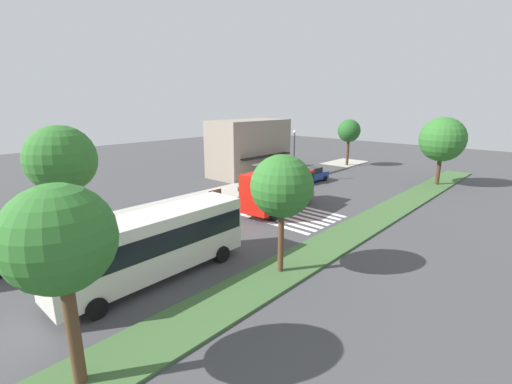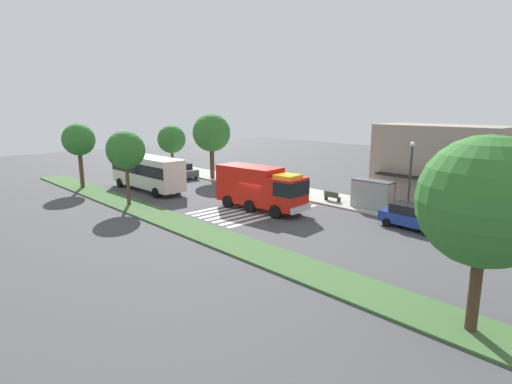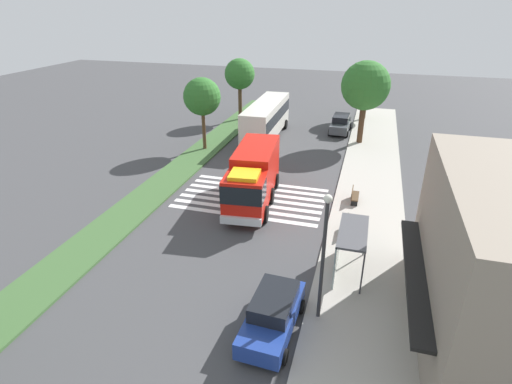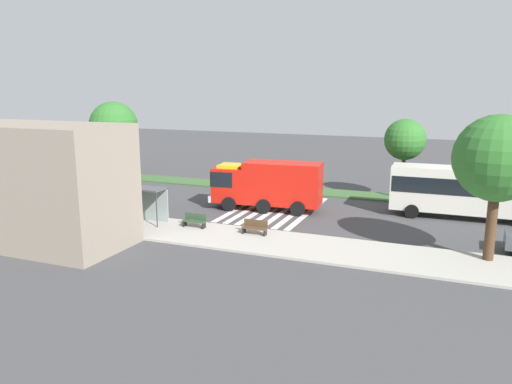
{
  "view_description": "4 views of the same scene",
  "coord_description": "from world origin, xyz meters",
  "px_view_note": "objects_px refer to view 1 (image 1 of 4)",
  "views": [
    {
      "loc": [
        -23.34,
        -18.29,
        9.32
      ],
      "look_at": [
        -1.24,
        1.99,
        1.58
      ],
      "focal_mm": 24.3,
      "sensor_mm": 36.0,
      "label": 1
    },
    {
      "loc": [
        24.79,
        -23.61,
        8.8
      ],
      "look_at": [
        -0.44,
        0.17,
        1.55
      ],
      "focal_mm": 28.82,
      "sensor_mm": 36.0,
      "label": 2
    },
    {
      "loc": [
        24.53,
        7.56,
        12.99
      ],
      "look_at": [
        0.74,
        0.7,
        1.17
      ],
      "focal_mm": 28.46,
      "sensor_mm": 36.0,
      "label": 3
    },
    {
      "loc": [
        -13.19,
        35.09,
        9.29
      ],
      "look_at": [
        0.31,
        1.69,
        1.63
      ],
      "focal_mm": 34.84,
      "sensor_mm": 36.0,
      "label": 4
    }
  ],
  "objects_px": {
    "transit_bus": "(153,241)",
    "bus_stop_shelter": "(269,170)",
    "parked_car_west": "(26,249)",
    "parked_car_mid": "(312,175)",
    "street_lamp": "(294,151)",
    "median_tree_far_west": "(60,240)",
    "median_tree_west": "(282,187)",
    "median_tree_center": "(442,139)",
    "bench_west_of_shelter": "(214,194)",
    "bench_near_shelter": "(245,186)",
    "sidewalk_tree_west": "(61,160)",
    "sidewalk_tree_east": "(349,131)",
    "fire_truck": "(280,187)"
  },
  "relations": [
    {
      "from": "fire_truck",
      "to": "bench_west_of_shelter",
      "type": "bearing_deg",
      "value": 99.87
    },
    {
      "from": "parked_car_mid",
      "to": "bus_stop_shelter",
      "type": "relative_size",
      "value": 1.33
    },
    {
      "from": "bench_near_shelter",
      "to": "transit_bus",
      "type": "bearing_deg",
      "value": -150.19
    },
    {
      "from": "bench_west_of_shelter",
      "to": "sidewalk_tree_west",
      "type": "height_order",
      "value": "sidewalk_tree_west"
    },
    {
      "from": "transit_bus",
      "to": "sidewalk_tree_west",
      "type": "xyz_separation_m",
      "value": [
        -0.9,
        9.34,
        3.47
      ]
    },
    {
      "from": "transit_bus",
      "to": "median_tree_west",
      "type": "relative_size",
      "value": 1.65
    },
    {
      "from": "transit_bus",
      "to": "bus_stop_shelter",
      "type": "xyz_separation_m",
      "value": [
        20.9,
        9.67,
        -0.27
      ]
    },
    {
      "from": "bench_west_of_shelter",
      "to": "sidewalk_tree_west",
      "type": "xyz_separation_m",
      "value": [
        -13.47,
        -0.35,
        5.03
      ]
    },
    {
      "from": "parked_car_mid",
      "to": "transit_bus",
      "type": "distance_m",
      "value": 26.89
    },
    {
      "from": "fire_truck",
      "to": "median_tree_west",
      "type": "xyz_separation_m",
      "value": [
        -9.41,
        -7.55,
        2.97
      ]
    },
    {
      "from": "bus_stop_shelter",
      "to": "sidewalk_tree_east",
      "type": "bearing_deg",
      "value": -1.05
    },
    {
      "from": "bus_stop_shelter",
      "to": "sidewalk_tree_east",
      "type": "relative_size",
      "value": 0.51
    },
    {
      "from": "transit_bus",
      "to": "sidewalk_tree_west",
      "type": "bearing_deg",
      "value": -85.54
    },
    {
      "from": "median_tree_west",
      "to": "median_tree_center",
      "type": "distance_m",
      "value": 29.12
    },
    {
      "from": "bus_stop_shelter",
      "to": "median_tree_west",
      "type": "distance_m",
      "value": 21.56
    },
    {
      "from": "bus_stop_shelter",
      "to": "median_tree_west",
      "type": "bearing_deg",
      "value": -137.81
    },
    {
      "from": "median_tree_center",
      "to": "bench_west_of_shelter",
      "type": "bearing_deg",
      "value": 146.45
    },
    {
      "from": "transit_bus",
      "to": "sidewalk_tree_east",
      "type": "bearing_deg",
      "value": -167.49
    },
    {
      "from": "street_lamp",
      "to": "median_tree_far_west",
      "type": "height_order",
      "value": "median_tree_far_west"
    },
    {
      "from": "bench_west_of_shelter",
      "to": "sidewalk_tree_west",
      "type": "relative_size",
      "value": 0.21
    },
    {
      "from": "median_tree_center",
      "to": "parked_car_mid",
      "type": "bearing_deg",
      "value": 125.19
    },
    {
      "from": "parked_car_west",
      "to": "parked_car_mid",
      "type": "relative_size",
      "value": 1.0
    },
    {
      "from": "parked_car_mid",
      "to": "sidewalk_tree_east",
      "type": "bearing_deg",
      "value": 12.06
    },
    {
      "from": "median_tree_center",
      "to": "median_tree_far_west",
      "type": "bearing_deg",
      "value": 180.0
    },
    {
      "from": "bus_stop_shelter",
      "to": "parked_car_mid",
      "type": "bearing_deg",
      "value": -26.87
    },
    {
      "from": "sidewalk_tree_west",
      "to": "median_tree_center",
      "type": "xyz_separation_m",
      "value": [
        35.11,
        -14.0,
        -0.31
      ]
    },
    {
      "from": "transit_bus",
      "to": "bus_stop_shelter",
      "type": "bearing_deg",
      "value": -156.2
    },
    {
      "from": "parked_car_mid",
      "to": "median_tree_west",
      "type": "bearing_deg",
      "value": -148.0
    },
    {
      "from": "bus_stop_shelter",
      "to": "median_tree_far_west",
      "type": "distance_m",
      "value": 30.47
    },
    {
      "from": "bench_near_shelter",
      "to": "median_tree_far_west",
      "type": "bearing_deg",
      "value": -147.67
    },
    {
      "from": "parked_car_west",
      "to": "sidewalk_tree_east",
      "type": "relative_size",
      "value": 0.69
    },
    {
      "from": "bench_near_shelter",
      "to": "sidewalk_tree_west",
      "type": "bearing_deg",
      "value": -178.88
    },
    {
      "from": "parked_car_mid",
      "to": "bench_west_of_shelter",
      "type": "bearing_deg",
      "value": 171.59
    },
    {
      "from": "bench_west_of_shelter",
      "to": "street_lamp",
      "type": "height_order",
      "value": "street_lamp"
    },
    {
      "from": "transit_bus",
      "to": "median_tree_far_west",
      "type": "height_order",
      "value": "median_tree_far_west"
    },
    {
      "from": "bench_near_shelter",
      "to": "sidewalk_tree_east",
      "type": "height_order",
      "value": "sidewalk_tree_east"
    },
    {
      "from": "parked_car_mid",
      "to": "bench_west_of_shelter",
      "type": "height_order",
      "value": "parked_car_mid"
    },
    {
      "from": "parked_car_west",
      "to": "median_tree_far_west",
      "type": "height_order",
      "value": "median_tree_far_west"
    },
    {
      "from": "parked_car_mid",
      "to": "parked_car_west",
      "type": "bearing_deg",
      "value": -177.58
    },
    {
      "from": "parked_car_west",
      "to": "parked_car_mid",
      "type": "xyz_separation_m",
      "value": [
        30.1,
        0.0,
        -0.02
      ]
    },
    {
      "from": "parked_car_mid",
      "to": "bus_stop_shelter",
      "type": "xyz_separation_m",
      "value": [
        -4.99,
        2.53,
        0.98
      ]
    },
    {
      "from": "bench_west_of_shelter",
      "to": "median_tree_center",
      "type": "distance_m",
      "value": 26.39
    },
    {
      "from": "street_lamp",
      "to": "bench_west_of_shelter",
      "type": "bearing_deg",
      "value": 176.45
    },
    {
      "from": "parked_car_mid",
      "to": "median_tree_center",
      "type": "distance_m",
      "value": 15.1
    },
    {
      "from": "bus_stop_shelter",
      "to": "bench_near_shelter",
      "type": "height_order",
      "value": "bus_stop_shelter"
    },
    {
      "from": "bus_stop_shelter",
      "to": "sidewalk_tree_west",
      "type": "xyz_separation_m",
      "value": [
        -21.8,
        -0.33,
        3.74
      ]
    },
    {
      "from": "bus_stop_shelter",
      "to": "sidewalk_tree_east",
      "type": "height_order",
      "value": "sidewalk_tree_east"
    },
    {
      "from": "bus_stop_shelter",
      "to": "bench_near_shelter",
      "type": "relative_size",
      "value": 2.19
    },
    {
      "from": "bench_near_shelter",
      "to": "parked_car_west",
      "type": "bearing_deg",
      "value": -173.12
    },
    {
      "from": "street_lamp",
      "to": "median_tree_far_west",
      "type": "relative_size",
      "value": 0.88
    }
  ]
}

